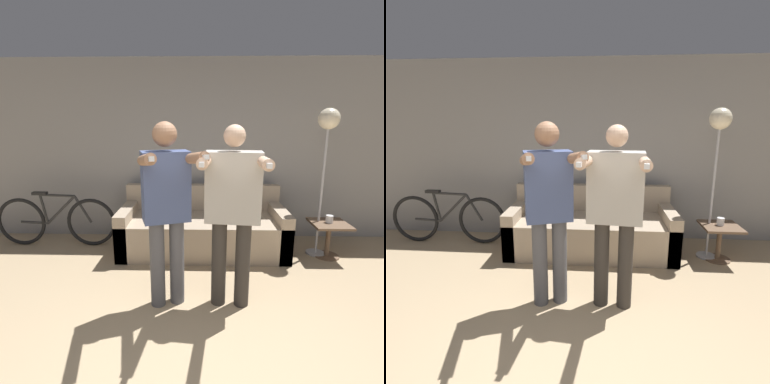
% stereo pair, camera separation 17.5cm
% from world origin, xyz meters
% --- Properties ---
extents(wall_back, '(10.00, 0.05, 2.60)m').
position_xyz_m(wall_back, '(0.00, 3.06, 1.30)').
color(wall_back, gray).
rests_on(wall_back, ground_plane).
extents(couch, '(2.19, 0.91, 0.85)m').
position_xyz_m(couch, '(0.08, 2.51, 0.29)').
color(couch, tan).
rests_on(couch, ground_plane).
extents(person_left, '(0.62, 0.76, 1.74)m').
position_xyz_m(person_left, '(-0.27, 1.23, 1.01)').
color(person_left, '#56565B').
rests_on(person_left, ground_plane).
extents(person_right, '(0.61, 0.72, 1.72)m').
position_xyz_m(person_right, '(0.33, 1.23, 1.00)').
color(person_right, '#38332D').
rests_on(person_right, ground_plane).
extents(cat, '(0.53, 0.13, 0.19)m').
position_xyz_m(cat, '(0.53, 2.86, 0.93)').
color(cat, tan).
rests_on(cat, couch).
extents(floor_lamp, '(0.26, 0.26, 1.89)m').
position_xyz_m(floor_lamp, '(1.60, 2.41, 1.58)').
color(floor_lamp, '#B2B2B7').
rests_on(floor_lamp, ground_plane).
extents(side_table, '(0.46, 0.46, 0.46)m').
position_xyz_m(side_table, '(1.71, 2.33, 0.33)').
color(side_table, brown).
rests_on(side_table, ground_plane).
extents(cup, '(0.09, 0.09, 0.09)m').
position_xyz_m(cup, '(1.70, 2.34, 0.51)').
color(cup, white).
rests_on(cup, side_table).
extents(bicycle, '(1.69, 0.07, 0.78)m').
position_xyz_m(bicycle, '(-1.99, 2.61, 0.36)').
color(bicycle, black).
rests_on(bicycle, ground_plane).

